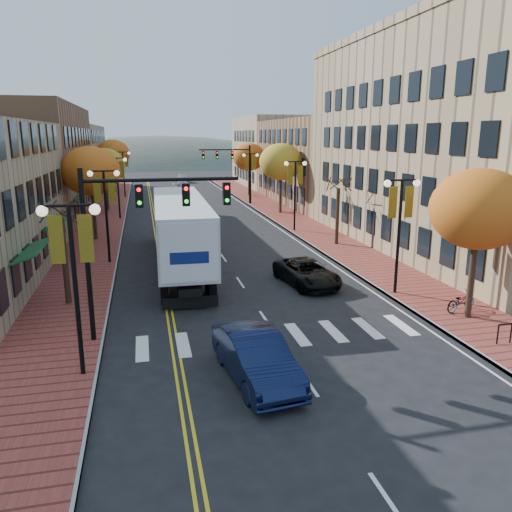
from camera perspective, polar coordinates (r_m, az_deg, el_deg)
ground at (r=19.37m, az=3.96°, el=-11.39°), size 200.00×200.00×0.00m
sidewalk_left at (r=50.09m, az=-17.03°, el=3.76°), size 4.00×85.00×0.15m
sidewalk_right at (r=51.91m, az=3.23°, el=4.67°), size 4.00×85.00×0.15m
building_left_mid at (r=54.16m, az=-25.76°, el=9.50°), size 12.00×24.00×11.00m
building_left_far at (r=78.75m, az=-21.77°, el=10.23°), size 12.00×26.00×9.50m
building_right_near at (r=40.42m, az=23.55°, el=11.59°), size 15.00×28.00×15.00m
building_right_mid at (r=63.44m, az=9.30°, el=10.63°), size 15.00×24.00×10.00m
building_right_far at (r=84.21m, az=3.63°, el=11.83°), size 15.00×20.00×11.00m
tree_left_a at (r=25.77m, az=-20.99°, el=-0.58°), size 0.28×0.28×4.20m
tree_left_b at (r=41.05m, az=-18.36°, el=9.16°), size 4.48×4.48×7.21m
tree_left_c at (r=56.99m, az=-16.88°, el=9.95°), size 4.16×4.16×6.69m
tree_left_d at (r=74.92m, az=-16.01°, el=11.19°), size 4.61×4.61×7.42m
tree_right_a at (r=23.72m, az=24.10°, el=4.88°), size 4.16×4.16×6.69m
tree_right_b at (r=38.01m, az=9.29°, el=4.51°), size 0.28×0.28×4.20m
tree_right_c at (r=52.78m, az=2.85°, el=10.69°), size 4.48×4.48×7.21m
tree_right_d at (r=68.32m, az=-0.81°, el=11.25°), size 4.35×4.35×7.00m
lamp_left_a at (r=17.39m, az=-20.20°, el=-0.15°), size 1.96×0.36×6.05m
lamp_left_b at (r=33.09m, az=-16.85°, el=6.33°), size 1.96×0.36×6.05m
lamp_left_c at (r=50.98m, az=-15.56°, el=8.81°), size 1.96×0.36×6.05m
lamp_left_d at (r=68.93m, az=-14.93°, el=9.99°), size 1.96×0.36×6.05m
lamp_right_a at (r=26.34m, az=16.15°, el=4.63°), size 1.96×0.36×6.05m
lamp_right_b at (r=42.87m, az=4.50°, el=8.42°), size 1.96×0.36×6.05m
lamp_right_c at (r=60.25m, az=-0.63°, el=9.98°), size 1.96×0.36×6.05m
traffic_mast_near at (r=20.05m, az=-13.57°, el=3.90°), size 6.10×0.35×7.00m
traffic_mast_far at (r=59.82m, az=-2.55°, el=10.54°), size 6.10×0.34×7.00m
semi_truck at (r=31.73m, az=-8.77°, el=3.41°), size 3.22×18.00×4.49m
navy_sedan at (r=17.31m, az=0.01°, el=-11.47°), size 2.42×5.28×1.68m
black_suv at (r=28.03m, az=5.82°, el=-1.88°), size 3.01×5.37×1.42m
car_far_white at (r=67.69m, az=-9.07°, el=7.17°), size 1.89×4.25×1.42m
car_far_silver at (r=79.68m, az=-8.27°, el=8.09°), size 2.04×4.39×1.24m
car_far_oncoming at (r=90.06m, az=-8.36°, el=8.76°), size 1.63×4.22×1.37m
bicycle at (r=25.29m, az=22.36°, el=-4.79°), size 1.95×1.18×0.97m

